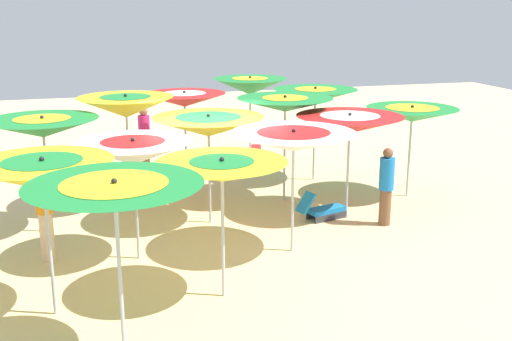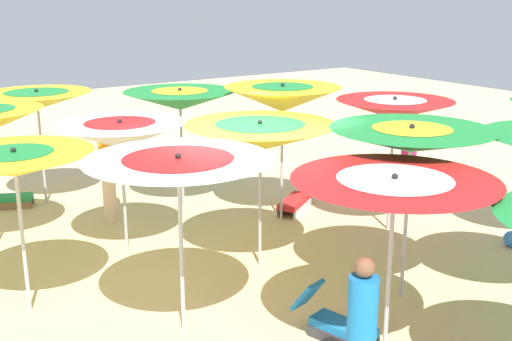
{
  "view_description": "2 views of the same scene",
  "coord_description": "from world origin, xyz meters",
  "px_view_note": "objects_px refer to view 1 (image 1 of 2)",
  "views": [
    {
      "loc": [
        -11.57,
        2.42,
        4.38
      ],
      "look_at": [
        -0.55,
        -0.74,
        1.29
      ],
      "focal_mm": 43.9,
      "sensor_mm": 36.0,
      "label": 1
    },
    {
      "loc": [
        -4.75,
        -7.47,
        4.04
      ],
      "look_at": [
        0.76,
        0.68,
        1.28
      ],
      "focal_mm": 44.85,
      "sensor_mm": 36.0,
      "label": 2
    }
  ],
  "objects_px": {
    "beach_umbrella_8": "(133,152)",
    "beach_umbrella_14": "(115,197)",
    "beach_umbrella_9": "(43,174)",
    "beachgoer_1": "(386,185)",
    "beach_umbrella_6": "(285,105)",
    "beach_umbrella_7": "(209,126)",
    "beach_umbrella_1": "(184,100)",
    "lounger_2": "(255,148)",
    "beach_ball": "(244,165)",
    "beachgoer_2": "(145,139)",
    "beach_umbrella_12": "(294,141)",
    "beach_umbrella_2": "(126,107)",
    "beachgoer_0": "(44,206)",
    "beach_umbrella_10": "(412,114)",
    "beach_umbrella_5": "(315,95)",
    "lounger_1": "(116,191)",
    "lounger_3": "(323,210)",
    "beach_umbrella_11": "(350,124)",
    "beach_umbrella_3": "(43,128)",
    "beach_umbrella_13": "(222,171)",
    "beach_umbrella_0": "(250,86)"
  },
  "relations": [
    {
      "from": "beach_umbrella_8",
      "to": "lounger_1",
      "type": "height_order",
      "value": "beach_umbrella_8"
    },
    {
      "from": "beach_umbrella_13",
      "to": "beach_umbrella_0",
      "type": "bearing_deg",
      "value": -18.28
    },
    {
      "from": "beach_umbrella_1",
      "to": "beach_umbrella_7",
      "type": "distance_m",
      "value": 2.74
    },
    {
      "from": "beach_umbrella_6",
      "to": "beach_umbrella_12",
      "type": "xyz_separation_m",
      "value": [
        -2.93,
        0.82,
        -0.16
      ]
    },
    {
      "from": "beach_umbrella_1",
      "to": "beach_umbrella_8",
      "type": "relative_size",
      "value": 1.08
    },
    {
      "from": "beach_umbrella_2",
      "to": "beach_umbrella_5",
      "type": "bearing_deg",
      "value": -78.52
    },
    {
      "from": "beach_umbrella_8",
      "to": "beach_umbrella_11",
      "type": "height_order",
      "value": "beach_umbrella_11"
    },
    {
      "from": "beach_umbrella_5",
      "to": "lounger_1",
      "type": "height_order",
      "value": "beach_umbrella_5"
    },
    {
      "from": "beach_umbrella_1",
      "to": "beach_umbrella_7",
      "type": "relative_size",
      "value": 1.04
    },
    {
      "from": "beach_umbrella_13",
      "to": "beach_umbrella_11",
      "type": "bearing_deg",
      "value": -48.04
    },
    {
      "from": "beach_umbrella_14",
      "to": "beach_umbrella_3",
      "type": "bearing_deg",
      "value": 11.12
    },
    {
      "from": "lounger_2",
      "to": "beach_ball",
      "type": "height_order",
      "value": "lounger_2"
    },
    {
      "from": "beach_umbrella_8",
      "to": "beach_umbrella_14",
      "type": "height_order",
      "value": "beach_umbrella_14"
    },
    {
      "from": "beach_umbrella_6",
      "to": "beach_umbrella_12",
      "type": "distance_m",
      "value": 3.05
    },
    {
      "from": "beach_umbrella_11",
      "to": "beachgoer_0",
      "type": "bearing_deg",
      "value": 98.34
    },
    {
      "from": "beach_umbrella_2",
      "to": "beach_umbrella_7",
      "type": "bearing_deg",
      "value": -135.23
    },
    {
      "from": "beach_umbrella_10",
      "to": "beach_umbrella_7",
      "type": "bearing_deg",
      "value": 96.35
    },
    {
      "from": "lounger_3",
      "to": "beach_umbrella_11",
      "type": "bearing_deg",
      "value": 2.15
    },
    {
      "from": "beach_umbrella_3",
      "to": "beach_umbrella_12",
      "type": "relative_size",
      "value": 1.03
    },
    {
      "from": "beach_umbrella_2",
      "to": "beach_ball",
      "type": "bearing_deg",
      "value": -53.82
    },
    {
      "from": "beach_umbrella_7",
      "to": "beachgoer_0",
      "type": "relative_size",
      "value": 1.2
    },
    {
      "from": "beach_umbrella_12",
      "to": "beach_umbrella_13",
      "type": "relative_size",
      "value": 1.03
    },
    {
      "from": "beach_ball",
      "to": "beach_umbrella_8",
      "type": "bearing_deg",
      "value": 147.93
    },
    {
      "from": "beach_umbrella_10",
      "to": "beach_umbrella_11",
      "type": "xyz_separation_m",
      "value": [
        -0.8,
        1.89,
        0.03
      ]
    },
    {
      "from": "beach_umbrella_1",
      "to": "beach_umbrella_3",
      "type": "xyz_separation_m",
      "value": [
        -2.41,
        3.11,
        -0.05
      ]
    },
    {
      "from": "beach_umbrella_14",
      "to": "lounger_1",
      "type": "bearing_deg",
      "value": -2.89
    },
    {
      "from": "beach_umbrella_0",
      "to": "beach_umbrella_13",
      "type": "distance_m",
      "value": 8.31
    },
    {
      "from": "beach_umbrella_5",
      "to": "beach_umbrella_14",
      "type": "xyz_separation_m",
      "value": [
        -7.25,
        5.3,
        0.04
      ]
    },
    {
      "from": "beach_umbrella_9",
      "to": "beachgoer_1",
      "type": "height_order",
      "value": "beach_umbrella_9"
    },
    {
      "from": "beach_umbrella_7",
      "to": "beachgoer_2",
      "type": "relative_size",
      "value": 1.26
    },
    {
      "from": "beachgoer_0",
      "to": "beach_umbrella_6",
      "type": "bearing_deg",
      "value": -138.3
    },
    {
      "from": "beach_umbrella_12",
      "to": "beach_umbrella_6",
      "type": "bearing_deg",
      "value": -15.74
    },
    {
      "from": "beachgoer_1",
      "to": "beachgoer_2",
      "type": "xyz_separation_m",
      "value": [
        5.2,
        4.24,
        0.12
      ]
    },
    {
      "from": "beach_umbrella_1",
      "to": "beach_umbrella_12",
      "type": "relative_size",
      "value": 1.04
    },
    {
      "from": "beach_umbrella_9",
      "to": "beachgoer_1",
      "type": "bearing_deg",
      "value": -71.56
    },
    {
      "from": "beach_umbrella_2",
      "to": "beachgoer_0",
      "type": "height_order",
      "value": "beach_umbrella_2"
    },
    {
      "from": "beach_umbrella_1",
      "to": "beach_umbrella_13",
      "type": "distance_m",
      "value": 6.08
    },
    {
      "from": "beach_umbrella_9",
      "to": "lounger_2",
      "type": "xyz_separation_m",
      "value": [
        8.61,
        -5.47,
        -1.91
      ]
    },
    {
      "from": "lounger_2",
      "to": "beach_umbrella_10",
      "type": "bearing_deg",
      "value": 39.68
    },
    {
      "from": "beach_umbrella_1",
      "to": "lounger_1",
      "type": "distance_m",
      "value": 2.69
    },
    {
      "from": "beach_umbrella_0",
      "to": "beach_umbrella_6",
      "type": "bearing_deg",
      "value": 177.15
    },
    {
      "from": "beach_umbrella_3",
      "to": "beach_umbrella_5",
      "type": "height_order",
      "value": "beach_umbrella_5"
    },
    {
      "from": "beach_umbrella_6",
      "to": "beach_umbrella_11",
      "type": "bearing_deg",
      "value": -143.15
    },
    {
      "from": "beach_umbrella_5",
      "to": "beach_umbrella_8",
      "type": "bearing_deg",
      "value": 129.23
    },
    {
      "from": "beach_umbrella_6",
      "to": "beachgoer_1",
      "type": "xyz_separation_m",
      "value": [
        -2.13,
        -1.44,
        -1.37
      ]
    },
    {
      "from": "beach_umbrella_7",
      "to": "beach_umbrella_14",
      "type": "xyz_separation_m",
      "value": [
        -4.82,
        2.11,
        0.18
      ]
    },
    {
      "from": "beach_umbrella_6",
      "to": "beach_umbrella_7",
      "type": "distance_m",
      "value": 2.2
    },
    {
      "from": "beach_umbrella_5",
      "to": "beach_umbrella_10",
      "type": "xyz_separation_m",
      "value": [
        -1.9,
        -1.61,
        -0.23
      ]
    },
    {
      "from": "beach_umbrella_9",
      "to": "beach_ball",
      "type": "bearing_deg",
      "value": -33.69
    },
    {
      "from": "beachgoer_2",
      "to": "beach_ball",
      "type": "xyz_separation_m",
      "value": [
        -0.28,
        -2.58,
        -0.81
      ]
    }
  ]
}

